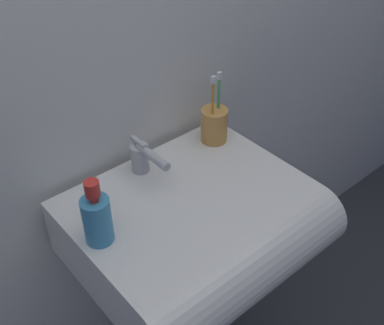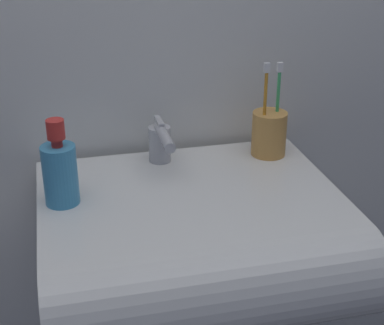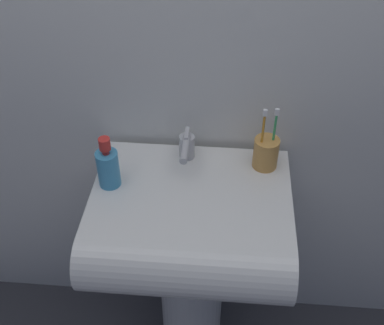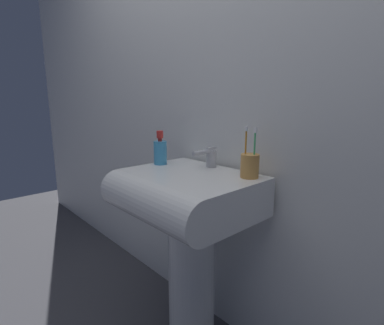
{
  "view_description": "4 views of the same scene",
  "coord_description": "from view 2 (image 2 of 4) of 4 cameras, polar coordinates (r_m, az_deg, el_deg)",
  "views": [
    {
      "loc": [
        -0.56,
        -0.67,
        1.63
      ],
      "look_at": [
        0.02,
        -0.0,
        0.94
      ],
      "focal_mm": 45.0,
      "sensor_mm": 36.0,
      "label": 1
    },
    {
      "loc": [
        -0.23,
        -0.97,
        1.38
      ],
      "look_at": [
        0.01,
        -0.0,
        0.91
      ],
      "focal_mm": 55.0,
      "sensor_mm": 36.0,
      "label": 2
    },
    {
      "loc": [
        0.08,
        -0.98,
        1.8
      ],
      "look_at": [
        -0.0,
        0.02,
        0.94
      ],
      "focal_mm": 45.0,
      "sensor_mm": 36.0,
      "label": 3
    },
    {
      "loc": [
        0.92,
        -0.84,
        1.17
      ],
      "look_at": [
        -0.02,
        0.02,
        0.89
      ],
      "focal_mm": 28.0,
      "sensor_mm": 36.0,
      "label": 4
    }
  ],
  "objects": [
    {
      "name": "sink_basin",
      "position": [
        1.12,
        0.35,
        -7.87
      ],
      "size": [
        0.57,
        0.49,
        0.17
      ],
      "color": "white",
      "rests_on": "sink_pedestal"
    },
    {
      "name": "soap_bottle",
      "position": [
        1.09,
        -12.69,
        -0.84
      ],
      "size": [
        0.06,
        0.06,
        0.16
      ],
      "color": "#3F99CC",
      "rests_on": "sink_basin"
    },
    {
      "name": "toothbrush_cup",
      "position": [
        1.28,
        7.49,
        2.9
      ],
      "size": [
        0.07,
        0.07,
        0.21
      ],
      "color": "#D19347",
      "rests_on": "sink_basin"
    },
    {
      "name": "faucet",
      "position": [
        1.22,
        -3.04,
        2.01
      ],
      "size": [
        0.05,
        0.14,
        0.09
      ],
      "color": "#B7B7BC",
      "rests_on": "sink_basin"
    }
  ]
}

